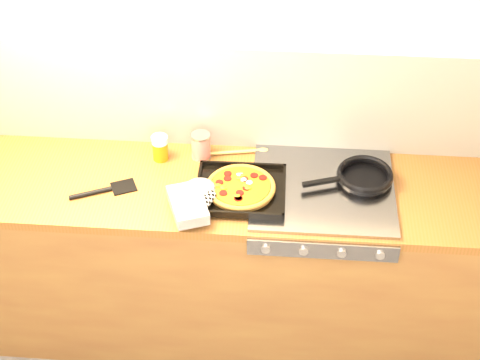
# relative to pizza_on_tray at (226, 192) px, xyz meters

# --- Properties ---
(room_shell) EXTENTS (3.20, 3.20, 3.20)m
(room_shell) POSITION_rel_pizza_on_tray_xyz_m (-0.05, 0.38, 0.21)
(room_shell) COLOR white
(room_shell) RESTS_ON ground
(counter_run) EXTENTS (3.20, 0.62, 0.90)m
(counter_run) POSITION_rel_pizza_on_tray_xyz_m (-0.05, 0.09, -0.49)
(counter_run) COLOR brown
(counter_run) RESTS_ON ground
(stovetop) EXTENTS (0.60, 0.56, 0.02)m
(stovetop) POSITION_rel_pizza_on_tray_xyz_m (0.40, 0.09, -0.04)
(stovetop) COLOR gray
(stovetop) RESTS_ON counter_run
(pizza_on_tray) EXTENTS (0.49, 0.43, 0.06)m
(pizza_on_tray) POSITION_rel_pizza_on_tray_xyz_m (0.00, 0.00, 0.00)
(pizza_on_tray) COLOR black
(pizza_on_tray) RESTS_ON stovetop
(frying_pan) EXTENTS (0.42, 0.30, 0.04)m
(frying_pan) POSITION_rel_pizza_on_tray_xyz_m (0.57, 0.15, -0.00)
(frying_pan) COLOR black
(frying_pan) RESTS_ON stovetop
(tomato_can) EXTENTS (0.10, 0.10, 0.12)m
(tomato_can) POSITION_rel_pizza_on_tray_xyz_m (-0.14, 0.28, 0.02)
(tomato_can) COLOR maroon
(tomato_can) RESTS_ON counter_run
(juice_glass) EXTENTS (0.08, 0.08, 0.12)m
(juice_glass) POSITION_rel_pizza_on_tray_xyz_m (-0.31, 0.25, 0.02)
(juice_glass) COLOR orange
(juice_glass) RESTS_ON counter_run
(wooden_spoon) EXTENTS (0.30, 0.08, 0.02)m
(wooden_spoon) POSITION_rel_pizza_on_tray_xyz_m (0.05, 0.31, -0.03)
(wooden_spoon) COLOR #AC8D49
(wooden_spoon) RESTS_ON counter_run
(black_spatula) EXTENTS (0.28, 0.16, 0.02)m
(black_spatula) POSITION_rel_pizza_on_tray_xyz_m (-0.52, 0.01, -0.03)
(black_spatula) COLOR black
(black_spatula) RESTS_ON counter_run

